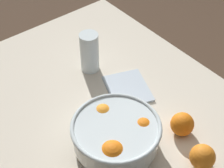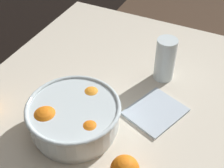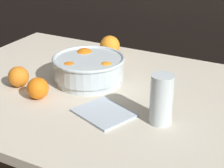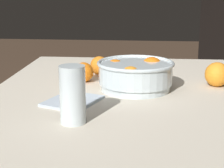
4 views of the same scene
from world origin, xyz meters
TOP-DOWN VIEW (x-y plane):
  - dining_table at (0.00, 0.00)m, footprint 1.21×0.86m
  - fruit_bowl at (-0.07, 0.04)m, footprint 0.25×0.25m
  - juice_glass at (0.26, -0.10)m, footprint 0.07×0.07m
  - napkin at (0.09, -0.14)m, footprint 0.20×0.18m

SIDE VIEW (x-z plane):
  - dining_table at x=0.00m, z-range 0.28..0.99m
  - napkin at x=0.09m, z-range 0.71..0.72m
  - fruit_bowl at x=-0.07m, z-range 0.71..0.81m
  - juice_glass at x=0.26m, z-range 0.70..0.85m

